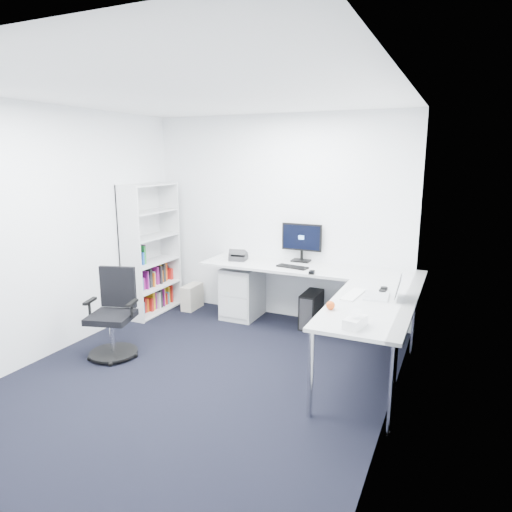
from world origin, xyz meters
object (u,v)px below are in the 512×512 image
at_px(task_chair, 111,315).
at_px(laptop, 377,285).
at_px(l_desk, 298,306).
at_px(bookshelf, 151,249).
at_px(monitor, 301,242).

relative_size(task_chair, laptop, 2.82).
xyz_separation_m(l_desk, laptop, (0.99, -0.55, 0.52)).
bearing_deg(bookshelf, monitor, 16.01).
xyz_separation_m(bookshelf, laptop, (3.17, -0.60, 0.02)).
relative_size(bookshelf, monitor, 3.35).
distance_m(l_desk, bookshelf, 2.23).
bearing_deg(laptop, l_desk, 146.09).
bearing_deg(bookshelf, task_chair, -70.27).
bearing_deg(bookshelf, l_desk, -1.32).
bearing_deg(monitor, l_desk, -73.40).
distance_m(l_desk, task_chair, 2.15).
xyz_separation_m(l_desk, task_chair, (-1.67, -1.35, 0.08)).
height_order(bookshelf, task_chair, bookshelf).
distance_m(monitor, laptop, 1.67).
height_order(l_desk, laptop, laptop).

